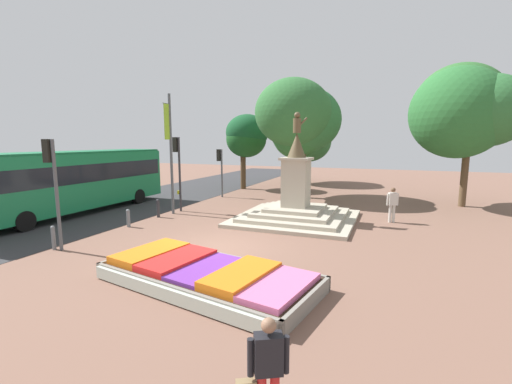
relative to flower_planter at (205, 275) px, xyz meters
The scene contains 18 objects.
ground_plane 3.19m from the flower_planter, 111.68° to the left, with size 78.33×78.33×0.00m, color brown.
street_asphalt_strip 10.76m from the flower_planter, 164.08° to the left, with size 7.18×68.54×0.01m, color #333335.
flower_planter is the anchor object (origin of this frame).
statue_monument 8.32m from the flower_planter, 88.00° to the left, with size 5.63×5.63×5.21m.
traffic_light_near_crossing 6.84m from the flower_planter, behind, with size 0.42×0.31×3.92m.
traffic_light_mid_block 10.55m from the flower_planter, 127.96° to the left, with size 0.41×0.30×4.06m.
traffic_light_far_corner 14.83m from the flower_planter, 115.79° to the left, with size 0.41×0.29×3.29m.
banner_pole 10.06m from the flower_planter, 130.28° to the left, with size 0.14×0.62×6.25m.
city_bus 12.36m from the flower_planter, 154.89° to the left, with size 2.56×11.94×3.32m.
pedestrian_with_handbag 4.95m from the flower_planter, 50.36° to the right, with size 0.67×0.45×1.57m.
pedestrian_near_planter 10.64m from the flower_planter, 63.80° to the left, with size 0.53×0.36×1.68m.
kerb_bollard_mid_a 6.58m from the flower_planter, behind, with size 0.15×0.15×0.88m.
kerb_bollard_mid_b 7.64m from the flower_planter, 146.73° to the left, with size 0.17×0.17×0.82m.
kerb_bollard_north 8.99m from the flower_planter, 135.26° to the left, with size 0.17×0.17×0.94m.
park_tree_far_left 18.13m from the flower_planter, 61.46° to the left, with size 6.13×6.17×8.39m.
park_tree_behind_statue 15.84m from the flower_planter, 95.18° to the left, with size 5.36×6.45×7.85m.
park_tree_far_right 19.21m from the flower_planter, 109.65° to the left, with size 3.37×3.52×5.96m.
park_tree_street_side 23.75m from the flower_planter, 97.71° to the left, with size 5.22×5.65×6.77m.
Camera 1 is at (5.71, -10.66, 3.86)m, focal length 24.00 mm.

